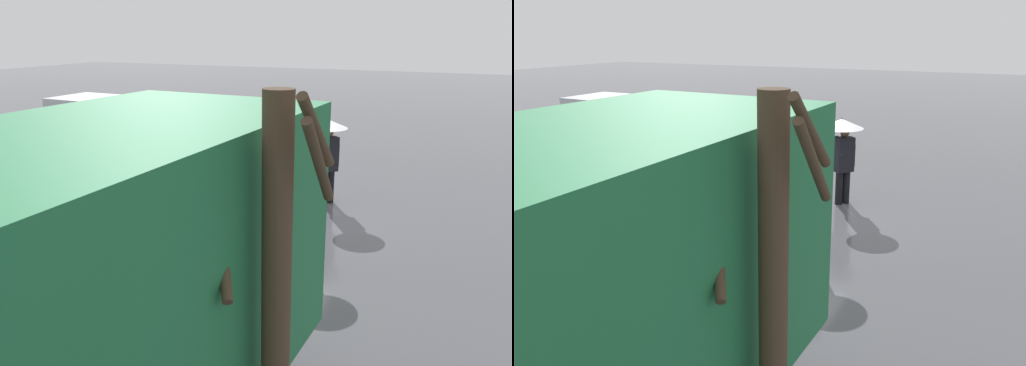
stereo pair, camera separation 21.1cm
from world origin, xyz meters
TOP-DOWN VIEW (x-y plane):
  - ground_plane at (0.00, 0.00)m, footprint 90.00×90.00m
  - slush_patch_near_cluster at (2.11, 3.33)m, footprint 2.13×2.13m
  - slush_patch_under_van at (2.33, 2.47)m, footprint 1.98×1.98m
  - cargo_van_parked_right at (4.02, -0.61)m, footprint 2.29×5.38m
  - shopping_cart_vendor at (-0.52, 0.31)m, footprint 0.76×0.94m
  - hand_dolly_boxes at (0.18, 0.61)m, footprint 0.67×0.81m
  - pedestrian_pink_side at (-1.08, 1.71)m, footprint 1.04×1.04m
  - pedestrian_black_side at (-0.95, -1.20)m, footprint 1.04×1.04m
  - bare_tree_near at (-3.00, 6.90)m, footprint 0.98×0.97m

SIDE VIEW (x-z plane):
  - ground_plane at x=0.00m, z-range 0.00..0.00m
  - slush_patch_near_cluster at x=2.11m, z-range 0.00..0.01m
  - slush_patch_under_van at x=2.33m, z-range 0.00..0.01m
  - hand_dolly_boxes at x=0.18m, z-range -0.12..1.19m
  - shopping_cart_vendor at x=-0.52m, z-range 0.06..1.08m
  - cargo_van_parked_right at x=4.02m, z-range -0.12..2.48m
  - pedestrian_pink_side at x=-1.08m, z-range 0.51..2.66m
  - pedestrian_black_side at x=-0.95m, z-range 0.51..2.66m
  - bare_tree_near at x=-3.00m, z-range 0.08..3.81m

